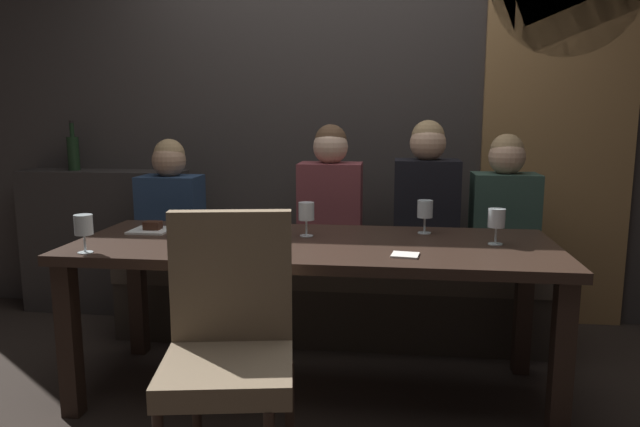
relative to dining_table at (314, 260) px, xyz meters
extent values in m
plane|color=black|center=(0.00, 0.00, -0.65)|extent=(9.00, 9.00, 0.00)
cube|color=#383330|center=(0.00, 1.22, 0.85)|extent=(6.00, 0.12, 3.00)
cube|color=olive|center=(1.35, 1.15, 0.40)|extent=(0.90, 0.05, 2.10)
cube|color=#2F2B29|center=(-1.55, 1.04, -0.18)|extent=(1.10, 0.28, 0.95)
cube|color=black|center=(-1.03, -0.35, -0.30)|extent=(0.08, 0.08, 0.69)
cube|color=black|center=(1.03, -0.35, -0.30)|extent=(0.08, 0.08, 0.69)
cube|color=black|center=(-1.03, 0.35, -0.30)|extent=(0.08, 0.08, 0.69)
cube|color=black|center=(1.03, 0.35, -0.30)|extent=(0.08, 0.08, 0.69)
cube|color=#302119|center=(0.00, 0.00, 0.07)|extent=(2.20, 0.84, 0.04)
cube|color=#312A23|center=(0.00, 0.70, -0.48)|extent=(2.50, 0.40, 0.35)
cube|color=#473D33|center=(0.00, 0.70, -0.25)|extent=(2.50, 0.44, 0.10)
cylinder|color=#302119|center=(-0.37, -0.62, -0.44)|extent=(0.04, 0.04, 0.42)
cylinder|color=#302119|center=(-0.01, -0.62, -0.44)|extent=(0.04, 0.04, 0.42)
cube|color=#7F6B51|center=(-0.19, -0.80, -0.19)|extent=(0.51, 0.51, 0.08)
cube|color=#7F6B51|center=(-0.22, -0.61, 0.09)|extent=(0.44, 0.13, 0.48)
cube|color=navy|center=(-0.96, 0.72, 0.05)|extent=(0.36, 0.24, 0.51)
sphere|color=tan|center=(-0.96, 0.72, 0.39)|extent=(0.20, 0.20, 0.20)
sphere|color=#9E7F56|center=(-0.96, 0.73, 0.43)|extent=(0.18, 0.18, 0.18)
cube|color=brown|center=(0.00, 0.71, 0.09)|extent=(0.36, 0.24, 0.59)
sphere|color=#DBB293|center=(0.00, 0.71, 0.48)|extent=(0.20, 0.20, 0.20)
sphere|color=brown|center=(0.00, 0.72, 0.52)|extent=(0.18, 0.18, 0.18)
cube|color=black|center=(0.54, 0.70, 0.11)|extent=(0.36, 0.24, 0.62)
sphere|color=tan|center=(0.54, 0.70, 0.51)|extent=(0.20, 0.20, 0.20)
sphere|color=#9E7F56|center=(0.54, 0.71, 0.54)|extent=(0.18, 0.18, 0.18)
cube|color=#2D473D|center=(0.98, 0.72, 0.07)|extent=(0.36, 0.24, 0.54)
sphere|color=tan|center=(0.98, 0.72, 0.43)|extent=(0.20, 0.20, 0.20)
sphere|color=#9E7F56|center=(0.98, 0.73, 0.47)|extent=(0.18, 0.18, 0.18)
cylinder|color=black|center=(-1.74, 1.03, 0.41)|extent=(0.08, 0.08, 0.22)
cylinder|color=black|center=(-1.74, 1.03, 0.56)|extent=(0.03, 0.03, 0.09)
cylinder|color=black|center=(-1.74, 1.03, 0.62)|extent=(0.03, 0.03, 0.02)
cylinder|color=silver|center=(-0.21, -0.23, 0.09)|extent=(0.06, 0.06, 0.00)
cylinder|color=silver|center=(-0.21, -0.23, 0.13)|extent=(0.01, 0.01, 0.07)
cylinder|color=silver|center=(-0.21, -0.23, 0.21)|extent=(0.08, 0.08, 0.08)
cylinder|color=maroon|center=(-0.21, -0.23, 0.18)|extent=(0.07, 0.07, 0.03)
cylinder|color=silver|center=(-0.31, -0.26, 0.09)|extent=(0.06, 0.06, 0.00)
cylinder|color=silver|center=(-0.31, -0.26, 0.13)|extent=(0.01, 0.01, 0.07)
cylinder|color=silver|center=(-0.31, -0.26, 0.21)|extent=(0.08, 0.08, 0.08)
cylinder|color=silver|center=(0.82, 0.04, 0.09)|extent=(0.06, 0.06, 0.00)
cylinder|color=silver|center=(0.82, 0.04, 0.13)|extent=(0.01, 0.01, 0.07)
cylinder|color=silver|center=(0.82, 0.04, 0.21)|extent=(0.08, 0.08, 0.08)
cylinder|color=silver|center=(-0.05, 0.11, 0.09)|extent=(0.06, 0.06, 0.00)
cylinder|color=silver|center=(-0.05, 0.11, 0.13)|extent=(0.01, 0.01, 0.07)
cylinder|color=silver|center=(-0.05, 0.11, 0.21)|extent=(0.08, 0.08, 0.08)
cylinder|color=silver|center=(-0.93, -0.34, 0.09)|extent=(0.06, 0.06, 0.00)
cylinder|color=silver|center=(-0.93, -0.34, 0.13)|extent=(0.01, 0.01, 0.07)
cylinder|color=silver|center=(-0.93, -0.34, 0.21)|extent=(0.08, 0.08, 0.08)
cylinder|color=maroon|center=(-0.93, -0.34, 0.19)|extent=(0.07, 0.07, 0.04)
cylinder|color=silver|center=(0.52, 0.25, 0.09)|extent=(0.06, 0.06, 0.00)
cylinder|color=silver|center=(0.52, 0.25, 0.13)|extent=(0.01, 0.01, 0.07)
cylinder|color=silver|center=(0.52, 0.25, 0.21)|extent=(0.08, 0.08, 0.08)
cylinder|color=white|center=(-0.64, 0.02, 0.09)|extent=(0.12, 0.12, 0.01)
cylinder|color=white|center=(-0.64, 0.02, 0.12)|extent=(0.06, 0.06, 0.06)
cylinder|color=brown|center=(-0.64, 0.02, 0.15)|extent=(0.05, 0.05, 0.01)
cube|color=white|center=(-0.84, 0.13, 0.09)|extent=(0.19, 0.19, 0.01)
cube|color=#381E14|center=(-0.83, 0.13, 0.12)|extent=(0.08, 0.06, 0.04)
cube|color=silver|center=(0.41, -0.23, 0.09)|extent=(0.12, 0.11, 0.01)
camera|label=1|loc=(0.36, -2.63, 0.67)|focal=33.08mm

